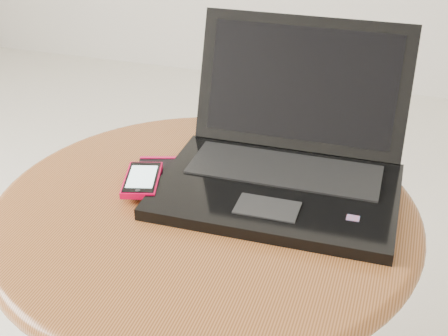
% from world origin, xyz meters
% --- Properties ---
extents(table, '(0.69, 0.69, 0.55)m').
position_xyz_m(table, '(-0.04, 0.03, 0.43)').
color(table, brown).
rests_on(table, ground).
extents(laptop, '(0.39, 0.36, 0.24)m').
position_xyz_m(laptop, '(0.07, 0.14, 0.59)').
color(laptop, black).
rests_on(laptop, table).
extents(phone_black, '(0.10, 0.14, 0.01)m').
position_xyz_m(phone_black, '(-0.14, 0.08, 0.55)').
color(phone_black, black).
rests_on(phone_black, table).
extents(phone_pink, '(0.08, 0.12, 0.01)m').
position_xyz_m(phone_pink, '(-0.15, 0.04, 0.57)').
color(phone_pink, red).
rests_on(phone_pink, phone_black).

